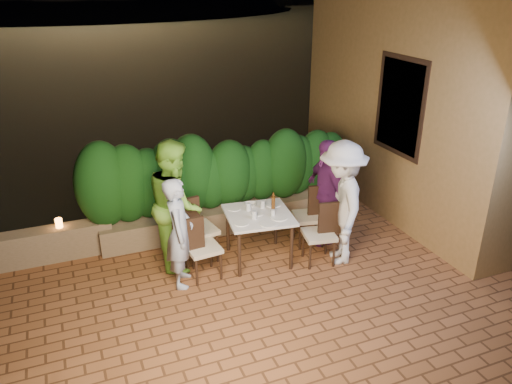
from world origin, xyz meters
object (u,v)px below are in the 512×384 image
diner_purple (325,192)px  chair_right_front (319,233)px  chair_left_front (203,247)px  diner_blue (179,233)px  diner_white (341,203)px  dining_table (259,237)px  bowl (250,204)px  chair_left_back (199,228)px  chair_right_back (309,215)px  parapet_lamp (59,223)px  beer_bottle (273,202)px  diner_green (176,204)px

diner_purple → chair_right_front: bearing=-35.3°
chair_left_front → diner_blue: bearing=-178.3°
diner_white → dining_table: bearing=-91.8°
bowl → chair_left_back: bearing=178.0°
chair_left_back → diner_purple: 2.01m
chair_left_front → chair_right_back: bearing=4.4°
diner_white → parapet_lamp: diner_white is taller
chair_right_front → beer_bottle: bearing=-24.9°
bowl → diner_purple: bearing=-6.6°
chair_right_back → chair_left_front: bearing=21.0°
diner_white → chair_right_back: bearing=-143.8°
dining_table → diner_purple: diner_purple is taller
diner_purple → chair_right_back: bearing=-93.1°
bowl → diner_green: 1.11m
dining_table → parapet_lamp: 2.92m
diner_green → beer_bottle: bearing=-99.6°
chair_right_back → diner_blue: size_ratio=0.63×
diner_white → diner_purple: bearing=-167.6°
beer_bottle → bowl: 0.39m
chair_left_front → diner_blue: diner_blue is taller
diner_white → parapet_lamp: bearing=-92.5°
chair_left_back → dining_table: bearing=-31.8°
diner_blue → diner_purple: size_ratio=0.92×
chair_right_front → diner_purple: 0.76m
chair_right_back → diner_green: bearing=4.9°
dining_table → diner_blue: (-1.20, -0.17, 0.40)m
bowl → chair_left_back: 0.84m
chair_right_back → chair_left_back: bearing=6.3°
chair_right_front → diner_white: bearing=-179.4°
bowl → chair_right_back: 0.97m
dining_table → bowl: size_ratio=5.35×
dining_table → chair_left_front: 0.89m
chair_left_front → chair_right_front: chair_right_front is taller
chair_right_front → diner_green: size_ratio=0.51×
beer_bottle → chair_left_back: 1.15m
bowl → diner_blue: (-1.19, -0.47, -0.00)m
dining_table → diner_purple: 1.27m
chair_right_back → diner_white: 0.77m
diner_white → diner_purple: (0.08, 0.60, -0.08)m
diner_purple → parapet_lamp: size_ratio=11.96×
chair_right_back → parapet_lamp: (-3.59, 0.98, 0.09)m
dining_table → chair_right_front: (0.78, -0.39, 0.10)m
chair_left_back → diner_purple: size_ratio=0.61×
chair_left_back → diner_blue: bearing=-138.3°
chair_right_front → parapet_lamp: (-3.46, 1.54, 0.10)m
chair_left_front → diner_purple: bearing=2.8°
chair_left_back → diner_purple: diner_purple is taller
chair_right_front → diner_purple: diner_purple is taller
chair_right_front → parapet_lamp: chair_right_front is taller
diner_blue → diner_purple: 2.40m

